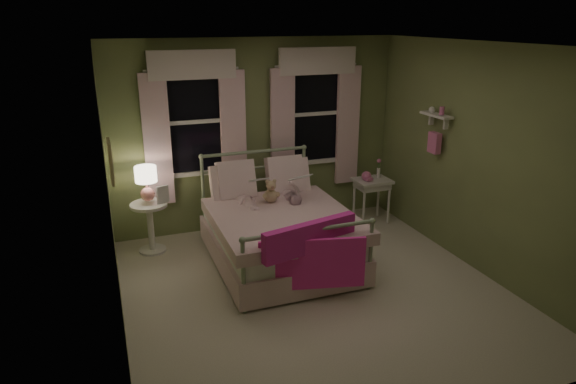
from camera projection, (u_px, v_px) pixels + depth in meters
name	position (u px, v px, depth m)	size (l,w,h in m)	color
room_shell	(317.00, 178.00, 5.19)	(4.20, 4.20, 4.20)	silver
bed	(278.00, 231.00, 6.21)	(1.58, 2.04, 1.18)	white
pink_throw	(311.00, 248.00, 5.22)	(1.09, 0.39, 0.71)	#D72A9B
child_left	(245.00, 180.00, 6.31)	(0.27, 0.18, 0.75)	#F7D1DD
child_right	(288.00, 175.00, 6.49)	(0.37, 0.29, 0.75)	#F7D1DD
book_left	(251.00, 184.00, 6.08)	(0.20, 0.27, 0.03)	beige
book_right	(295.00, 183.00, 6.28)	(0.20, 0.27, 0.02)	beige
teddy_bear	(271.00, 193.00, 6.31)	(0.23, 0.18, 0.30)	tan
nightstand_left	(150.00, 221.00, 6.44)	(0.46, 0.46, 0.65)	white
table_lamp	(146.00, 180.00, 6.27)	(0.26, 0.26, 0.45)	#D8817F
book_nightstand	(157.00, 204.00, 6.32)	(0.16, 0.22, 0.02)	beige
nightstand_right	(372.00, 186.00, 7.34)	(0.50, 0.40, 0.64)	white
pink_toy	(367.00, 176.00, 7.25)	(0.14, 0.19, 0.14)	pink
bud_vase	(379.00, 168.00, 7.34)	(0.06, 0.06, 0.28)	white
window_left	(195.00, 117.00, 6.61)	(1.34, 0.13, 1.96)	black
window_right	(316.00, 109.00, 7.17)	(1.34, 0.13, 1.96)	black
wall_shelf	(435.00, 129.00, 6.37)	(0.15, 0.50, 0.60)	white
framed_picture	(111.00, 162.00, 5.03)	(0.03, 0.32, 0.42)	beige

